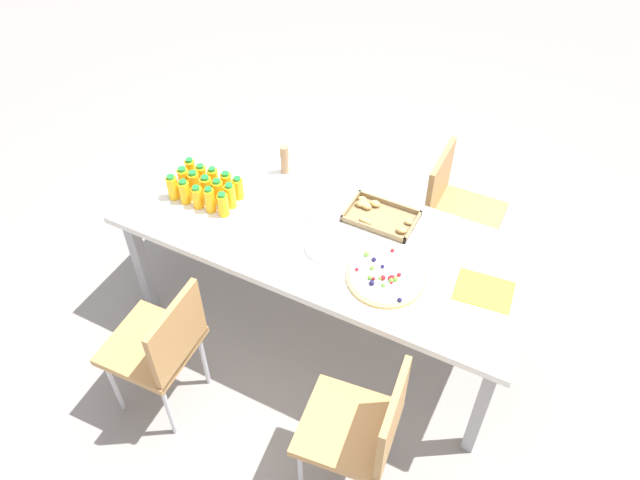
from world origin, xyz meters
name	(u,v)px	position (x,y,z in m)	size (l,w,h in m)	color
ground_plane	(324,324)	(0.00, 0.00, 0.00)	(12.00, 12.00, 0.00)	gray
party_table	(325,242)	(0.00, 0.00, 0.68)	(2.11, 0.83, 0.75)	white
chair_near_right	(363,427)	(0.56, -0.74, 0.50)	(0.45, 0.45, 0.83)	#B7844C
chair_far_right	(455,206)	(0.45, 0.77, 0.50)	(0.41, 0.41, 0.83)	#B7844C
chair_near_left	(161,344)	(-0.46, -0.79, 0.50)	(0.42, 0.42, 0.83)	#B7844C
juice_bottle_0	(173,187)	(-0.82, -0.13, 0.82)	(0.06, 0.06, 0.15)	#F9AF14
juice_bottle_1	(185,192)	(-0.75, -0.12, 0.82)	(0.06, 0.06, 0.14)	#F9AE14
juice_bottle_2	(198,197)	(-0.67, -0.12, 0.81)	(0.06, 0.06, 0.13)	#FAAB14
juice_bottle_3	(210,200)	(-0.59, -0.12, 0.82)	(0.05, 0.05, 0.15)	#FBAC14
juice_bottle_4	(223,205)	(-0.52, -0.12, 0.82)	(0.06, 0.06, 0.14)	#F9AC14
juice_bottle_5	(184,179)	(-0.81, -0.04, 0.82)	(0.06, 0.06, 0.14)	#FAAC14
juice_bottle_6	(194,183)	(-0.75, -0.04, 0.82)	(0.06, 0.06, 0.14)	#F8AB14
juice_bottle_7	(207,188)	(-0.67, -0.05, 0.82)	(0.06, 0.06, 0.14)	#FAAE14
juice_bottle_8	(218,192)	(-0.59, -0.05, 0.82)	(0.06, 0.06, 0.15)	#FAAE14
juice_bottle_9	(230,196)	(-0.52, -0.04, 0.82)	(0.06, 0.06, 0.15)	#FAAC14
juice_bottle_10	(191,171)	(-0.82, 0.03, 0.82)	(0.06, 0.06, 0.15)	#FAAC14
juice_bottle_11	(202,176)	(-0.75, 0.02, 0.82)	(0.06, 0.06, 0.14)	#FAAD14
juice_bottle_12	(213,179)	(-0.67, 0.03, 0.82)	(0.06, 0.06, 0.14)	#FAAE14
juice_bottle_13	(227,183)	(-0.59, 0.03, 0.82)	(0.06, 0.06, 0.14)	#F9AB14
juice_bottle_14	(238,188)	(-0.52, 0.03, 0.82)	(0.06, 0.06, 0.13)	#FAAC14
fruit_pizza	(386,277)	(0.39, -0.14, 0.77)	(0.37, 0.37, 0.05)	tan
snack_tray	(379,215)	(0.19, 0.23, 0.77)	(0.35, 0.23, 0.04)	olive
plate_stack	(327,247)	(0.06, -0.09, 0.76)	(0.21, 0.21, 0.02)	silver
napkin_stack	(303,203)	(-0.19, 0.13, 0.76)	(0.15, 0.15, 0.02)	white
cardboard_tube	(285,160)	(-0.41, 0.32, 0.84)	(0.04, 0.04, 0.17)	#9E7A56
paper_folder	(484,290)	(0.81, 0.00, 0.76)	(0.26, 0.20, 0.01)	yellow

